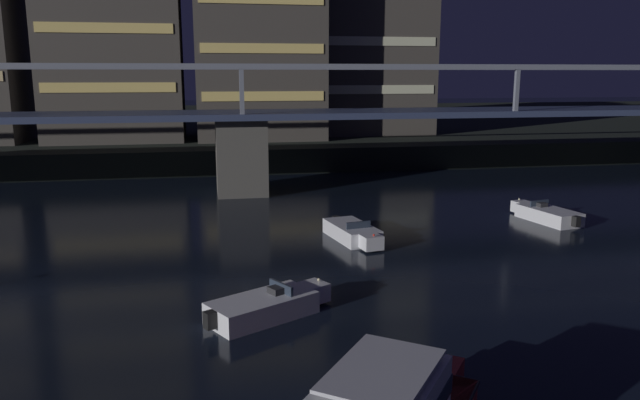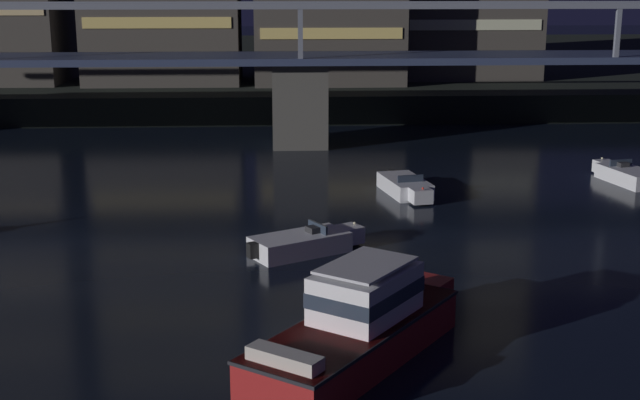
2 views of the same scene
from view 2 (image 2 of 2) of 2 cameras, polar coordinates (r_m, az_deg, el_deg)
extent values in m
plane|color=black|center=(26.56, 0.85, -9.43)|extent=(400.00, 400.00, 0.00)
cube|color=black|center=(106.07, -2.14, 8.92)|extent=(240.00, 80.00, 2.20)
cube|color=#4C4944|center=(58.18, -1.36, 6.34)|extent=(3.60, 4.40, 5.55)
cube|color=#2D3856|center=(57.85, -1.38, 9.29)|extent=(86.38, 6.40, 0.45)
cube|color=slate|center=(54.77, -1.31, 12.61)|extent=(86.38, 0.36, 0.36)
cube|color=slate|center=(60.57, -1.48, 12.75)|extent=(86.38, 0.36, 0.36)
cube|color=slate|center=(54.84, -1.30, 10.94)|extent=(0.30, 0.30, 3.20)
cube|color=slate|center=(58.98, 18.96, 10.42)|extent=(0.30, 0.30, 3.20)
cube|color=#F2D172|center=(72.64, -10.66, 11.37)|extent=(11.96, 0.10, 0.90)
cube|color=#F2D172|center=(71.62, 0.77, 10.89)|extent=(11.58, 0.10, 0.90)
cube|color=beige|center=(77.21, 10.19, 11.25)|extent=(11.49, 0.10, 0.90)
cube|color=maroon|center=(25.20, 2.27, -9.29)|extent=(6.86, 7.97, 1.20)
cube|color=maroon|center=(28.88, 7.01, -6.11)|extent=(1.80, 1.74, 1.04)
cube|color=black|center=(24.99, 2.28, -8.14)|extent=(6.98, 8.08, 0.10)
cube|color=white|center=(25.20, 3.02, -6.12)|extent=(3.60, 3.82, 1.40)
cube|color=#283342|center=(25.18, 3.02, -6.02)|extent=(3.65, 3.88, 0.44)
cube|color=silver|center=(24.92, 3.04, -4.29)|extent=(3.24, 3.44, 0.08)
cube|color=#B7B2A8|center=(22.29, -2.35, -10.34)|extent=(2.03, 1.72, 0.36)
cube|color=silver|center=(45.04, 5.58, 0.92)|extent=(2.50, 4.18, 0.80)
cube|color=silver|center=(42.83, 6.64, 0.28)|extent=(1.14, 1.07, 0.70)
cube|color=#283342|center=(44.13, 5.96, 1.41)|extent=(1.34, 0.35, 0.36)
cube|color=#262628|center=(44.37, 5.85, 1.41)|extent=(0.63, 0.50, 0.24)
cube|color=black|center=(47.00, 4.71, 1.62)|extent=(0.42, 0.42, 0.60)
sphere|color=red|center=(42.50, 6.77, 0.76)|extent=(0.12, 0.12, 0.12)
cube|color=silver|center=(50.03, 19.64, 1.49)|extent=(2.58, 4.20, 0.80)
cube|color=silver|center=(51.96, 18.15, 2.11)|extent=(1.16, 1.09, 0.70)
cube|color=#283342|center=(50.60, 19.15, 2.33)|extent=(1.34, 0.38, 0.36)
cube|color=#262628|center=(50.41, 19.30, 2.21)|extent=(0.63, 0.51, 0.24)
sphere|color=beige|center=(52.09, 18.04, 2.63)|extent=(0.12, 0.12, 0.12)
cube|color=silver|center=(34.88, -1.33, -2.92)|extent=(4.29, 3.48, 0.80)
cube|color=silver|center=(36.11, 1.95, -2.25)|extent=(1.27, 1.30, 0.70)
cube|color=#283342|center=(35.14, -0.14, -1.80)|extent=(0.74, 1.23, 0.36)
cube|color=#262628|center=(35.03, -0.49, -1.95)|extent=(0.62, 0.68, 0.24)
cube|color=black|center=(33.85, -4.46, -3.32)|extent=(0.49, 0.49, 0.60)
sphere|color=beige|center=(36.12, 2.29, -1.53)|extent=(0.12, 0.12, 0.12)
camera|label=1|loc=(12.48, -6.84, 5.33)|focal=34.52mm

